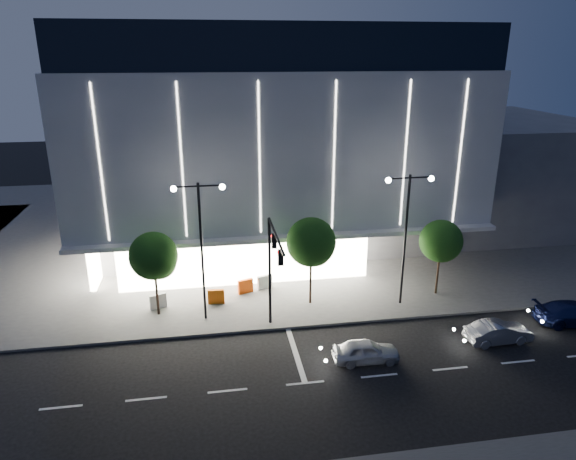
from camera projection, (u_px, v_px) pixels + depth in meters
The scene contains 17 objects.
ground at pixel (263, 370), 27.62m from camera, with size 160.00×160.00×0.00m, color black.
sidewalk_museum at pixel (286, 224), 50.71m from camera, with size 70.00×40.00×0.15m, color #474747.
museum at pixel (266, 133), 45.79m from camera, with size 30.00×25.80×18.00m.
annex_building at pixel (489, 168), 52.25m from camera, with size 16.00×20.00×10.00m, color #4C4C51.
traffic_mast at pixel (273, 259), 29.22m from camera, with size 0.33×5.89×7.07m.
street_lamp_west at pixel (201, 232), 30.79m from camera, with size 3.16×0.36×9.00m.
street_lamp_east at pixel (407, 221), 32.75m from camera, with size 3.16×0.36×9.00m.
tree_left at pixel (154, 258), 31.93m from camera, with size 3.02×3.02×5.72m.
tree_mid at pixel (311, 245), 33.33m from camera, with size 3.25×3.25×6.15m.
tree_right at pixel (441, 243), 34.84m from camera, with size 2.91×2.91×5.51m.
car_lead at pixel (366, 351), 28.21m from camera, with size 1.49×3.70×1.26m, color silver.
car_second at pixel (498, 332), 30.08m from camera, with size 1.36×3.90×1.28m, color #A5A7AD.
car_third at pixel (575, 313), 32.10m from camera, with size 1.98×4.88×1.42m, color #151D4F.
barrier_a at pixel (216, 297), 34.42m from camera, with size 1.10×0.25×1.00m, color #D7560B.
barrier_b at pixel (158, 301), 33.79m from camera, with size 1.10×0.25×1.00m, color silver.
barrier_c at pixel (245, 286), 35.94m from camera, with size 1.10×0.25×1.00m, color #FF510E.
barrier_d at pixel (265, 282), 36.61m from camera, with size 1.10×0.25×1.00m, color beige.
Camera 1 is at (-2.46, -23.48, 16.25)m, focal length 32.00 mm.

